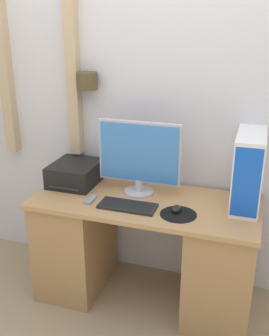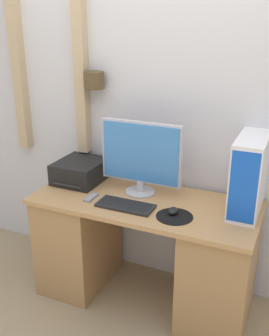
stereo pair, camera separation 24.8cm
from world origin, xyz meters
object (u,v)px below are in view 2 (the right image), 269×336
Objects in this scene: mouse at (173,211)px; computer_tower at (250,174)px; monitor at (141,156)px; remote_control at (91,198)px; keyboard at (125,205)px; printer at (80,171)px.

computer_tower is (0.39, 0.24, 0.21)m from mouse.
monitor reaches higher than remote_control.
computer_tower reaches higher than keyboard.
mouse is at bearing -15.95° from printer.
keyboard is at bearing -27.63° from printer.
remote_control is (-0.26, 0.02, -0.00)m from keyboard.
remote_control is at bearing -140.07° from monitor.
computer_tower is 1.18m from printer.
mouse reaches higher than keyboard.
computer_tower is 1.01m from remote_control.
computer_tower is at bearing 14.97° from remote_control.
monitor is 0.44m from mouse.
computer_tower reaches higher than printer.
monitor is at bearing -176.91° from computer_tower.
computer_tower is at bearing 21.32° from keyboard.
monitor is 6.80× the size of mouse.
keyboard is at bearing -158.68° from computer_tower.
mouse is 0.50m from computer_tower.
printer reaches higher than mouse.
mouse is 0.63× the size of remote_control.
printer is 0.33m from remote_control.
mouse is 0.56m from remote_control.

